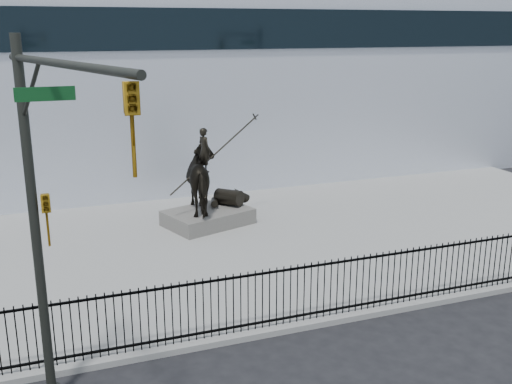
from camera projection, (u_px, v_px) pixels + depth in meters
name	position (u px, v px, depth m)	size (l,w,h in m)	color
ground	(369.00, 342.00, 13.94)	(120.00, 120.00, 0.00)	black
plaza	(261.00, 242.00, 20.24)	(30.00, 12.00, 0.15)	gray
building	(171.00, 79.00, 30.80)	(44.00, 14.00, 9.00)	silver
picket_fence	(344.00, 285.00, 14.83)	(22.10, 0.10, 1.50)	black
statue_plinth	(208.00, 217.00, 21.70)	(2.91, 2.00, 0.55)	#595652
equestrian_statue	(208.00, 179.00, 21.36)	(3.56, 2.81, 3.16)	black
traffic_signal_left	(49.00, 216.00, 10.03)	(1.52, 4.84, 7.00)	#242621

